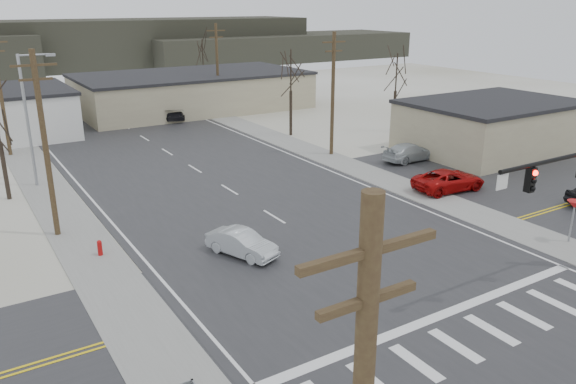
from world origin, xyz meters
name	(u,v)px	position (x,y,z in m)	size (l,w,h in m)	color
ground	(358,268)	(0.00, 0.00, 0.00)	(140.00, 140.00, 0.00)	white
main_road	(223,186)	(0.00, 15.00, 0.02)	(18.00, 110.00, 0.05)	#28282A
cross_road	(358,268)	(0.00, 0.00, 0.02)	(90.00, 10.00, 0.04)	#28282A
parking_lot	(518,174)	(20.00, 6.00, 0.02)	(18.00, 20.00, 0.03)	#28282A
sidewalk_left	(49,192)	(-10.60, 20.00, 0.03)	(3.00, 90.00, 0.06)	gray
sidewalk_right	(309,151)	(10.60, 20.00, 0.03)	(3.00, 90.00, 0.06)	gray
fire_hydrant	(100,248)	(-10.20, 8.00, 0.45)	(0.24, 0.24, 0.87)	#A50C0C
yield_sign	(575,206)	(11.50, -3.50, 2.07)	(0.80, 0.80, 2.35)	gray
building_right_far	(193,91)	(10.00, 44.00, 2.15)	(26.30, 14.30, 4.30)	tan
building_lot	(491,126)	(24.00, 12.00, 2.16)	(14.30, 10.30, 4.30)	tan
upole_left_b	(45,143)	(-11.50, 12.00, 5.22)	(2.20, 0.30, 10.00)	#4A3B22
upole_left_c	(1,93)	(-11.50, 32.00, 5.22)	(2.20, 0.30, 10.00)	#4A3B22
upole_right_a	(333,92)	(11.50, 18.00, 5.22)	(2.20, 0.30, 10.00)	#4A3B22
upole_right_b	(217,67)	(11.50, 40.00, 5.22)	(2.20, 0.30, 10.00)	#4A3B22
streetlight_main	(30,113)	(-10.80, 22.00, 5.09)	(2.40, 0.25, 9.00)	gray
tree_right_mid	(291,73)	(12.50, 26.00, 5.93)	(3.74, 3.74, 8.33)	#33271F
tree_right_far	(203,54)	(15.00, 52.00, 5.58)	(3.52, 3.52, 7.84)	#33271F
tree_lot	(396,74)	(22.00, 22.00, 5.58)	(3.52, 3.52, 7.84)	#33271F
hill_center	(112,43)	(15.00, 96.00, 4.50)	(80.00, 18.00, 9.00)	#333026
hill_right	(280,47)	(50.00, 90.00, 2.75)	(60.00, 18.00, 5.50)	#333026
sedan_crossing	(242,243)	(-4.09, 4.26, 0.69)	(1.36, 3.89, 1.28)	#ADB3B8
car_far_a	(174,112)	(5.63, 39.02, 0.82)	(2.16, 5.32, 1.55)	black
car_far_b	(71,106)	(-2.90, 49.43, 0.76)	(1.68, 4.17, 1.42)	black
car_parked_red	(449,180)	(12.61, 6.05, 0.75)	(2.37, 5.14, 1.43)	#A30908
car_parked_dark_b	(478,146)	(21.98, 11.55, 0.74)	(1.50, 4.30, 1.42)	black
car_parked_silver	(410,152)	(15.66, 13.00, 0.74)	(1.98, 4.86, 1.41)	#A4ABAE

